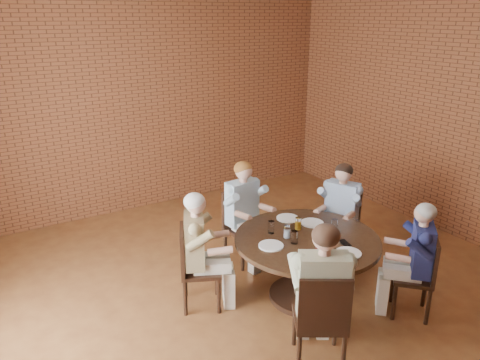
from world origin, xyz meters
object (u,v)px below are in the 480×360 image
diner_c (200,251)px  dining_table (306,256)px  diner_d (321,294)px  chair_a (341,223)px  smartphone (345,243)px  diner_e (415,260)px  chair_c (193,264)px  diner_b (245,213)px  chair_d (321,317)px  diner_a (340,215)px  chair_b (241,222)px  chair_e (421,273)px

diner_c → dining_table: bearing=-90.0°
dining_table → diner_d: size_ratio=1.13×
chair_a → smartphone: size_ratio=5.88×
diner_d → smartphone: bearing=-113.7°
dining_table → diner_e: diner_e is taller
diner_e → chair_a: bearing=-142.3°
chair_c → diner_d: size_ratio=0.67×
chair_a → diner_e: bearing=-34.6°
diner_b → chair_c: 1.14m
dining_table → chair_d: bearing=-122.4°
diner_a → chair_b: bearing=-151.5°
diner_b → chair_c: (-1.00, -0.54, -0.16)m
diner_b → chair_d: diner_b is taller
dining_table → chair_b: size_ratio=1.67×
chair_e → chair_a: bearing=-139.7°
chair_d → diner_a: bearing=-105.0°
diner_b → chair_c: diner_b is taller
chair_e → chair_d: bearing=-41.4°
diner_a → diner_e: size_ratio=1.04×
chair_c → chair_d: (0.53, -1.44, 0.02)m
diner_c → diner_d: size_ratio=0.95×
diner_a → chair_d: diner_a is taller
diner_a → diner_d: 1.90m
dining_table → chair_d: chair_d is taller
chair_a → smartphone: (-0.71, -0.78, 0.25)m
diner_c → chair_d: diner_c is taller
dining_table → chair_d: (-0.58, -0.91, -0.01)m
diner_b → dining_table: bearing=-90.0°
chair_d → diner_d: (0.05, 0.08, 0.17)m
chair_a → chair_e: bearing=-32.1°
chair_d → diner_e: bearing=-142.9°
chair_c → diner_c: bearing=-90.0°
diner_b → chair_a: bearing=-35.2°
chair_b → diner_e: diner_e is taller
chair_c → diner_e: size_ratio=0.73×
diner_a → chair_d: size_ratio=1.35×
diner_b → diner_e: bearing=-70.8°
diner_a → diner_e: diner_a is taller
diner_d → chair_b: bearing=-69.2°
diner_d → diner_a: bearing=-105.8°
chair_a → chair_c: 2.07m
chair_b → diner_b: bearing=-90.0°
diner_a → diner_c: size_ratio=1.00×
diner_d → diner_e: bearing=-146.2°
chair_c → diner_e: 2.30m
diner_e → smartphone: (-0.52, 0.49, 0.13)m
chair_b → diner_c: size_ratio=0.71×
dining_table → chair_c: 1.23m
diner_a → diner_b: diner_b is taller
diner_c → smartphone: bearing=-96.7°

